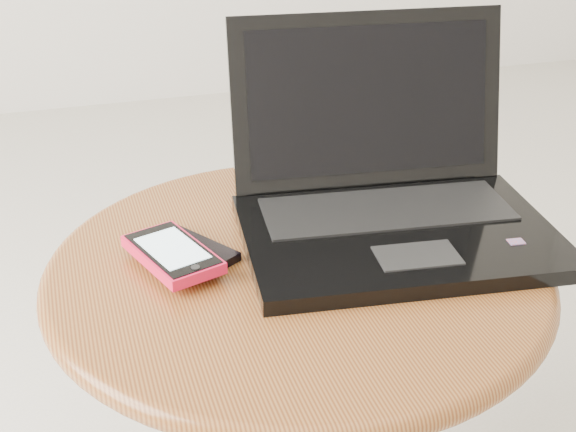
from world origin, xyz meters
name	(u,v)px	position (x,y,z in m)	size (l,w,h in m)	color
table	(297,331)	(0.08, -0.02, 0.37)	(0.59, 0.59, 0.47)	#532F1B
laptop	(389,194)	(0.21, 0.03, 0.51)	(0.40, 0.35, 0.24)	black
phone_black	(185,250)	(-0.04, 0.03, 0.47)	(0.12, 0.14, 0.01)	black
phone_pink	(173,254)	(-0.06, 0.00, 0.48)	(0.10, 0.14, 0.02)	red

